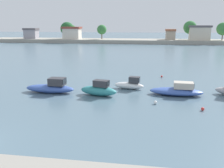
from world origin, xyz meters
TOP-DOWN VIEW (x-y plane):
  - moored_boat_2 at (1.13, 12.84)m, footprint 5.28×1.89m
  - moored_boat_3 at (6.31, 12.52)m, footprint 4.00×2.16m
  - moored_boat_4 at (9.16, 15.65)m, footprint 3.46×1.63m
  - moored_boat_5 at (14.12, 13.84)m, footprint 5.39×2.33m
  - mooring_buoy_0 at (11.93, 10.42)m, footprint 0.32×0.32m
  - mooring_buoy_3 at (12.84, 22.64)m, footprint 0.26×0.26m
  - mooring_buoy_4 at (15.81, 9.23)m, footprint 0.29×0.29m
  - distant_shoreline at (0.55, 84.87)m, footprint 103.13×11.63m

SIDE VIEW (x-z plane):
  - mooring_buoy_3 at x=12.84m, z-range 0.00..0.26m
  - mooring_buoy_4 at x=15.81m, z-range 0.00..0.29m
  - mooring_buoy_0 at x=11.93m, z-range 0.00..0.32m
  - moored_boat_5 at x=14.12m, z-range -0.21..1.16m
  - moored_boat_4 at x=9.16m, z-range -0.20..1.20m
  - moored_boat_2 at x=1.13m, z-range -0.24..1.34m
  - moored_boat_3 at x=6.31m, z-range -0.21..1.37m
  - distant_shoreline at x=0.55m, z-range -2.07..5.88m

